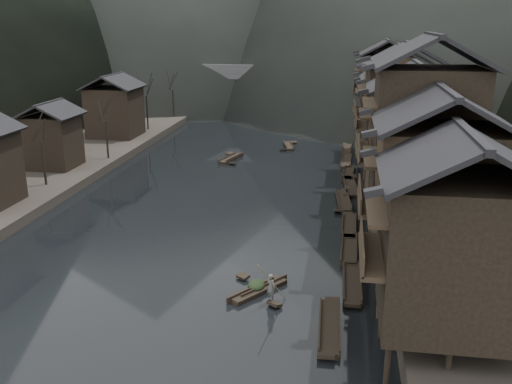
# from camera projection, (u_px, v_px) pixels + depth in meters

# --- Properties ---
(water) EXTENTS (300.00, 300.00, 0.00)m
(water) POSITION_uv_depth(u_px,v_px,m) (166.00, 277.00, 39.23)
(water) COLOR black
(water) RESTS_ON ground
(left_bank) EXTENTS (40.00, 200.00, 1.20)m
(left_bank) POSITION_uv_depth(u_px,v_px,m) (16.00, 138.00, 82.00)
(left_bank) COLOR #2D2823
(left_bank) RESTS_ON ground
(stilt_houses) EXTENTS (9.00, 67.60, 16.35)m
(stilt_houses) POSITION_uv_depth(u_px,v_px,m) (406.00, 112.00, 52.21)
(stilt_houses) COLOR black
(stilt_houses) RESTS_ON ground
(left_houses) EXTENTS (8.10, 53.20, 8.73)m
(left_houses) POSITION_uv_depth(u_px,v_px,m) (33.00, 132.00, 59.60)
(left_houses) COLOR black
(left_houses) RESTS_ON left_bank
(bare_trees) EXTENTS (3.59, 72.39, 7.18)m
(bare_trees) POSITION_uv_depth(u_px,v_px,m) (88.00, 119.00, 64.32)
(bare_trees) COLOR black
(bare_trees) RESTS_ON left_bank
(moored_sampans) EXTENTS (2.71, 60.99, 0.47)m
(moored_sampans) POSITION_uv_depth(u_px,v_px,m) (347.00, 193.00, 57.51)
(moored_sampans) COLOR black
(moored_sampans) RESTS_ON water
(midriver_boats) EXTENTS (8.91, 30.39, 0.45)m
(midriver_boats) POSITION_uv_depth(u_px,v_px,m) (274.00, 141.00, 81.75)
(midriver_boats) COLOR black
(midriver_boats) RESTS_ON water
(stone_bridge) EXTENTS (40.00, 6.00, 9.00)m
(stone_bridge) POSITION_uv_depth(u_px,v_px,m) (282.00, 85.00, 105.77)
(stone_bridge) COLOR #4C4C4F
(stone_bridge) RESTS_ON ground
(hero_sampan) EXTENTS (3.64, 4.54, 0.44)m
(hero_sampan) POSITION_uv_depth(u_px,v_px,m) (258.00, 289.00, 37.04)
(hero_sampan) COLOR black
(hero_sampan) RESTS_ON water
(cargo_heap) EXTENTS (1.10, 1.44, 0.66)m
(cargo_heap) POSITION_uv_depth(u_px,v_px,m) (256.00, 280.00, 37.07)
(cargo_heap) COLOR black
(cargo_heap) RESTS_ON hero_sampan
(boatman) EXTENTS (0.80, 0.76, 1.84)m
(boatman) POSITION_uv_depth(u_px,v_px,m) (271.00, 284.00, 35.21)
(boatman) COLOR #5C5C5E
(boatman) RESTS_ON hero_sampan
(bamboo_pole) EXTENTS (1.77, 2.26, 3.59)m
(bamboo_pole) POSITION_uv_depth(u_px,v_px,m) (275.00, 243.00, 34.39)
(bamboo_pole) COLOR #8C7A51
(bamboo_pole) RESTS_ON boatman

